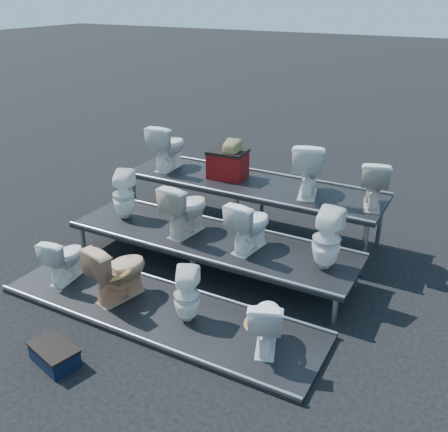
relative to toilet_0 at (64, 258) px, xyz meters
The scene contains 18 objects.
ground 2.04m from the toilet_0, 40.57° to the left, with size 80.00×80.00×0.00m, color black.
tier_front 1.56m from the toilet_0, ahead, with size 4.20×1.20×0.06m, color black.
tier_mid 2.00m from the toilet_0, 40.57° to the left, with size 4.20×1.20×0.46m, color black.
tier_back 3.01m from the toilet_0, 59.71° to the left, with size 4.20×1.20×0.86m, color black.
toilet_0 is the anchor object (origin of this frame).
toilet_1 0.93m from the toilet_0, ahead, with size 0.44×0.77×0.78m, color tan.
toilet_2 1.95m from the toilet_0, ahead, with size 0.31×0.31×0.68m, color white.
toilet_3 2.97m from the toilet_0, ahead, with size 0.37×0.65×0.67m, color white.
toilet_4 1.38m from the toilet_0, 89.63° to the left, with size 0.34×0.34×0.75m, color white.
toilet_5 1.78m from the toilet_0, 49.13° to the left, with size 0.43×0.76×0.77m, color beige.
toilet_6 2.53m from the toilet_0, 31.42° to the left, with size 0.40×0.70×0.72m, color white.
toilet_7 3.47m from the toilet_0, 22.19° to the left, with size 0.36×0.36×0.79m, color white.
toilet_8 2.74m from the toilet_0, 90.91° to the left, with size 0.43×0.76×0.77m, color white.
toilet_9 2.96m from the toilet_0, 66.00° to the left, with size 0.29×0.30×0.65m, color #CFC07E.
toilet_10 3.69m from the toilet_0, 46.60° to the left, with size 0.46×0.80×0.82m, color white.
toilet_11 4.38m from the toilet_0, 37.23° to the left, with size 0.39×0.68×0.70m, color beige.
red_crate 2.95m from the toilet_0, 68.14° to the left, with size 0.57×0.46×0.41m, color maroon.
step_stool 1.68m from the toilet_0, 50.15° to the right, with size 0.54×0.32×0.19m, color black.
Camera 1 is at (3.16, -5.43, 3.69)m, focal length 40.00 mm.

